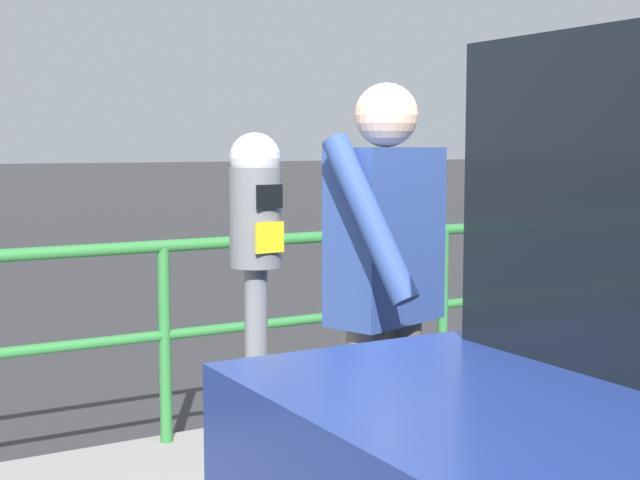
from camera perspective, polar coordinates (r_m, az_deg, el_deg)
The scene contains 3 objects.
parking_meter at distance 2.71m, azimuth -4.07°, elevation -2.67°, with size 0.16×0.17×1.50m.
pedestrian_at_meter at distance 3.23m, azimuth 4.22°, elevation -2.99°, with size 0.60×0.58×1.68m.
background_railing at distance 4.47m, azimuth -9.84°, elevation -3.75°, with size 24.06×0.06×1.01m.
Camera 1 is at (-1.52, -1.93, 1.59)m, focal length 50.58 mm.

